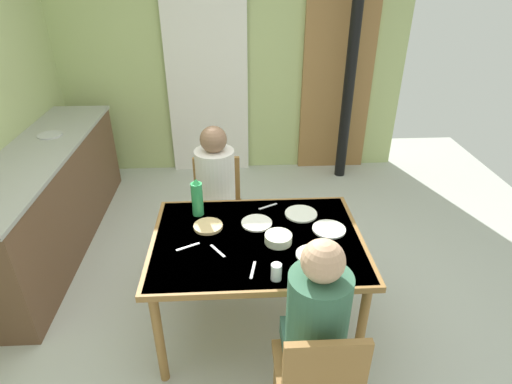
{
  "coord_description": "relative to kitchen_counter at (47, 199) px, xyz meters",
  "views": [
    {
      "loc": [
        0.06,
        -2.31,
        2.27
      ],
      "look_at": [
        0.19,
        -0.03,
        0.99
      ],
      "focal_mm": 29.2,
      "sensor_mm": 36.0,
      "label": 1
    }
  ],
  "objects": [
    {
      "name": "kitchen_counter",
      "position": [
        0.0,
        0.0,
        0.0
      ],
      "size": [
        0.61,
        2.43,
        0.91
      ],
      "color": "brown",
      "rests_on": "ground_plane"
    },
    {
      "name": "dinner_plate_near_left",
      "position": [
        2.08,
        -0.81,
        0.29
      ],
      "size": [
        0.22,
        0.22,
        0.01
      ],
      "primitive_type": "cylinder",
      "color": "white",
      "rests_on": "dining_table"
    },
    {
      "name": "cutlery_fork_far",
      "position": [
        1.52,
        -1.19,
        0.29
      ],
      "size": [
        0.1,
        0.13,
        0.0
      ],
      "primitive_type": "cube",
      "rotation": [
        0.0,
        0.0,
        2.17
      ],
      "color": "silver",
      "rests_on": "dining_table"
    },
    {
      "name": "dining_table",
      "position": [
        1.77,
        -1.08,
        0.22
      ],
      "size": [
        1.33,
        0.97,
        0.74
      ],
      "color": "olive",
      "rests_on": "ground_plane"
    },
    {
      "name": "water_bottle_green_near",
      "position": [
        1.38,
        -0.77,
        0.41
      ],
      "size": [
        0.08,
        0.08,
        0.27
      ],
      "color": "#35A35A",
      "rests_on": "dining_table"
    },
    {
      "name": "chair_far_diner",
      "position": [
        1.49,
        -0.24,
        0.05
      ],
      "size": [
        0.4,
        0.4,
        0.87
      ],
      "rotation": [
        0.0,
        0.0,
        3.14
      ],
      "color": "olive",
      "rests_on": "ground_plane"
    },
    {
      "name": "ground_plane",
      "position": [
        1.58,
        -0.9,
        -0.45
      ],
      "size": [
        6.4,
        6.4,
        0.0
      ],
      "primitive_type": "plane",
      "color": "#B6BBAF"
    },
    {
      "name": "bread_plate_sliced",
      "position": [
        1.45,
        -0.94,
        0.3
      ],
      "size": [
        0.19,
        0.19,
        0.02
      ],
      "primitive_type": "cylinder",
      "color": "#DBB77A",
      "rests_on": "dining_table"
    },
    {
      "name": "dinner_plate_far_side",
      "position": [
        2.24,
        -1.01,
        0.29
      ],
      "size": [
        0.22,
        0.22,
        0.01
      ],
      "primitive_type": "cylinder",
      "color": "white",
      "rests_on": "dining_table"
    },
    {
      "name": "wall_back",
      "position": [
        1.58,
        1.57,
        0.97
      ],
      "size": [
        4.02,
        0.1,
        2.83
      ],
      "primitive_type": "cube",
      "color": "#B1C27B",
      "rests_on": "ground_plane"
    },
    {
      "name": "cutlery_knife_near",
      "position": [
        1.72,
        -1.38,
        0.29
      ],
      "size": [
        0.05,
        0.15,
        0.0
      ],
      "primitive_type": "cube",
      "rotation": [
        0.0,
        0.0,
        1.37
      ],
      "color": "silver",
      "rests_on": "dining_table"
    },
    {
      "name": "person_near_diner",
      "position": [
        2.01,
        -1.78,
        0.33
      ],
      "size": [
        0.3,
        0.37,
        0.77
      ],
      "color": "#3A6554",
      "rests_on": "ground_plane"
    },
    {
      "name": "cutlery_fork_near",
      "position": [
        1.87,
        -0.7,
        0.29
      ],
      "size": [
        0.14,
        0.08,
        0.0
      ],
      "primitive_type": "cube",
      "rotation": [
        0.0,
        0.0,
        0.49
      ],
      "color": "silver",
      "rests_on": "dining_table"
    },
    {
      "name": "chair_near_diner",
      "position": [
        2.01,
        -1.91,
        0.05
      ],
      "size": [
        0.4,
        0.4,
        0.87
      ],
      "color": "olive",
      "rests_on": "ground_plane"
    },
    {
      "name": "cutlery_knife_far",
      "position": [
        1.34,
        -1.14,
        0.29
      ],
      "size": [
        0.14,
        0.08,
        0.0
      ],
      "primitive_type": "cube",
      "rotation": [
        0.0,
        0.0,
        3.61
      ],
      "color": "silver",
      "rests_on": "dining_table"
    },
    {
      "name": "person_far_diner",
      "position": [
        1.49,
        -0.37,
        0.33
      ],
      "size": [
        0.3,
        0.37,
        0.77
      ],
      "rotation": [
        0.0,
        0.0,
        3.14
      ],
      "color": "silver",
      "rests_on": "ground_plane"
    },
    {
      "name": "serving_bowl_center",
      "position": [
        1.89,
        -1.12,
        0.31
      ],
      "size": [
        0.17,
        0.17,
        0.05
      ],
      "primitive_type": "cylinder",
      "color": "silver",
      "rests_on": "dining_table"
    },
    {
      "name": "stove_pipe_column",
      "position": [
        2.89,
        1.22,
        0.97
      ],
      "size": [
        0.12,
        0.12,
        2.83
      ],
      "primitive_type": "cylinder",
      "color": "black",
      "rests_on": "ground_plane"
    },
    {
      "name": "curtain_panel",
      "position": [
        1.35,
        1.47,
        0.74
      ],
      "size": [
        0.9,
        0.03,
        2.38
      ],
      "primitive_type": "cube",
      "color": "white",
      "rests_on": "ground_plane"
    },
    {
      "name": "dinner_plate_far_center",
      "position": [
        2.08,
        -1.27,
        0.29
      ],
      "size": [
        0.2,
        0.2,
        0.01
      ],
      "primitive_type": "cylinder",
      "color": "white",
      "rests_on": "dining_table"
    },
    {
      "name": "dinner_plate_near_right",
      "position": [
        1.77,
        -0.91,
        0.29
      ],
      "size": [
        0.2,
        0.2,
        0.01
      ],
      "primitive_type": "cylinder",
      "color": "white",
      "rests_on": "dining_table"
    },
    {
      "name": "drinking_glass_by_near_diner",
      "position": [
        1.85,
        -1.46,
        0.34
      ],
      "size": [
        0.06,
        0.06,
        0.1
      ],
      "primitive_type": "cylinder",
      "color": "silver",
      "rests_on": "dining_table"
    },
    {
      "name": "door_wooden",
      "position": [
        2.83,
        1.49,
        0.55
      ],
      "size": [
        0.8,
        0.05,
        2.0
      ],
      "primitive_type": "cube",
      "color": "olive",
      "rests_on": "ground_plane"
    }
  ]
}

